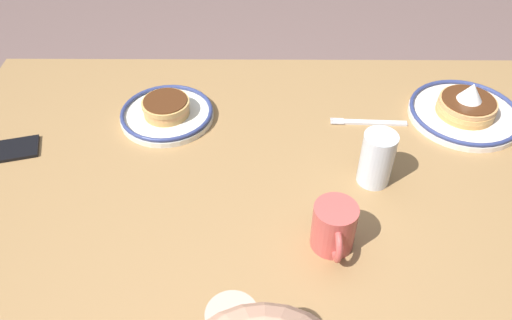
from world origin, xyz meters
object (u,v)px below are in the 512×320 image
object	(u,v)px
plate_center_pancakes	(167,112)
fork_near	(368,122)
plate_near_main	(465,110)
cell_phone	(5,151)
drinking_glass	(376,161)
coffee_mug	(334,227)

from	to	relation	value
plate_center_pancakes	fork_near	xyz separation A→B (m)	(-0.48, 0.02, -0.02)
plate_near_main	cell_phone	distance (m)	1.07
plate_near_main	drinking_glass	bearing A→B (deg)	40.34
plate_center_pancakes	coffee_mug	distance (m)	0.52
plate_center_pancakes	fork_near	world-z (taller)	plate_center_pancakes
plate_center_pancakes	coffee_mug	world-z (taller)	coffee_mug
plate_near_main	fork_near	world-z (taller)	plate_near_main
plate_center_pancakes	drinking_glass	size ratio (longest dim) A/B	1.85
plate_center_pancakes	coffee_mug	bearing A→B (deg)	133.23
plate_near_main	drinking_glass	xyz separation A→B (m)	(0.25, 0.22, 0.03)
plate_center_pancakes	fork_near	size ratio (longest dim) A/B	1.23
coffee_mug	drinking_glass	bearing A→B (deg)	-121.27
cell_phone	fork_near	bearing A→B (deg)	172.28
plate_center_pancakes	drinking_glass	xyz separation A→B (m)	(-0.46, 0.21, 0.04)
plate_center_pancakes	coffee_mug	size ratio (longest dim) A/B	1.97
plate_near_main	plate_center_pancakes	distance (m)	0.72
fork_near	coffee_mug	bearing A→B (deg)	71.01
cell_phone	fork_near	distance (m)	0.84
drinking_glass	fork_near	bearing A→B (deg)	-96.18
plate_near_main	coffee_mug	bearing A→B (deg)	47.21
plate_near_main	fork_near	size ratio (longest dim) A/B	1.45
plate_near_main	drinking_glass	distance (m)	0.34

